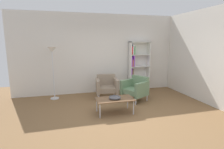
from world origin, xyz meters
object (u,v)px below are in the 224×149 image
Objects in this scene: armchair_by_bookshelf at (107,86)px; floor_lamp_torchiere at (52,56)px; bookshelf_tall at (137,67)px; coffee_table_low at (115,100)px; decorative_bowl at (115,97)px; armchair_near_window at (136,88)px.

floor_lamp_torchiere is at bearing 175.24° from armchair_by_bookshelf.
armchair_by_bookshelf is at bearing -11.16° from floor_lamp_torchiere.
coffee_table_low is (-1.46, -1.99, -0.57)m from bookshelf_tall.
coffee_table_low is at bearing -87.81° from armchair_by_bookshelf.
decorative_bowl is 0.18× the size of floor_lamp_torchiere.
decorative_bowl is 2.56m from floor_lamp_torchiere.
decorative_bowl is (-1.46, -1.99, -0.50)m from bookshelf_tall.
armchair_by_bookshelf reaches higher than coffee_table_low.
armchair_by_bookshelf is 2.04m from floor_lamp_torchiere.
coffee_table_low is 1.08× the size of armchair_near_window.
coffee_table_low is 0.07m from decorative_bowl.
armchair_near_window is at bearing -25.23° from armchair_by_bookshelf.
armchair_near_window is 0.99m from armchair_by_bookshelf.
coffee_table_low is 3.12× the size of decorative_bowl.
bookshelf_tall reaches higher than floor_lamp_torchiere.
armchair_near_window is at bearing 41.57° from decorative_bowl.
floor_lamp_torchiere is at bearing 133.69° from decorative_bowl.
bookshelf_tall is 3.14m from floor_lamp_torchiere.
decorative_bowl is 1.37m from armchair_by_bookshelf.
floor_lamp_torchiere is (-1.63, 1.70, 1.01)m from decorative_bowl.
decorative_bowl is 1.27m from armchair_near_window.
floor_lamp_torchiere is at bearing -137.00° from armchair_near_window.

